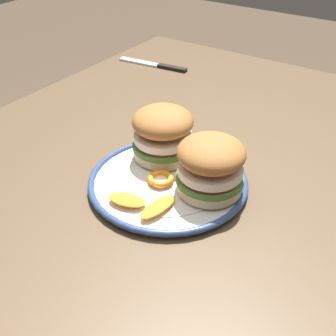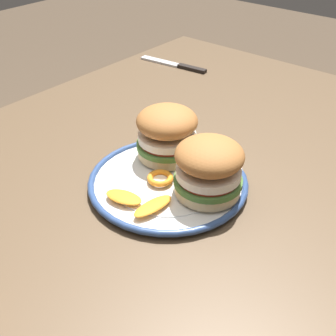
# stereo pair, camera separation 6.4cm
# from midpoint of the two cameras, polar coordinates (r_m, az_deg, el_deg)

# --- Properties ---
(dining_table) EXTENTS (1.32, 0.95, 0.77)m
(dining_table) POSITION_cam_midpoint_polar(r_m,az_deg,el_deg) (0.90, 1.79, -5.25)
(dining_table) COLOR brown
(dining_table) RESTS_ON ground
(dinner_plate) EXTENTS (0.29, 0.29, 0.02)m
(dinner_plate) POSITION_cam_midpoint_polar(r_m,az_deg,el_deg) (0.78, 2.35, -1.91)
(dinner_plate) COLOR white
(dinner_plate) RESTS_ON dining_table
(sandwich_half_left) EXTENTS (0.15, 0.15, 0.10)m
(sandwich_half_left) POSITION_cam_midpoint_polar(r_m,az_deg,el_deg) (0.82, 2.14, 4.70)
(sandwich_half_left) COLOR beige
(sandwich_half_left) RESTS_ON dinner_plate
(sandwich_half_right) EXTENTS (0.14, 0.14, 0.10)m
(sandwich_half_right) POSITION_cam_midpoint_polar(r_m,az_deg,el_deg) (0.73, 7.95, 0.05)
(sandwich_half_right) COLOR beige
(sandwich_half_right) RESTS_ON dinner_plate
(orange_peel_curled) EXTENTS (0.06, 0.06, 0.01)m
(orange_peel_curled) POSITION_cam_midpoint_polar(r_m,az_deg,el_deg) (0.77, 1.35, -1.42)
(orange_peel_curled) COLOR orange
(orange_peel_curled) RESTS_ON dinner_plate
(orange_peel_strip_long) EXTENTS (0.08, 0.04, 0.01)m
(orange_peel_strip_long) POSITION_cam_midpoint_polar(r_m,az_deg,el_deg) (0.71, 0.60, -5.11)
(orange_peel_strip_long) COLOR orange
(orange_peel_strip_long) RESTS_ON dinner_plate
(orange_peel_strip_short) EXTENTS (0.05, 0.07, 0.01)m
(orange_peel_strip_short) POSITION_cam_midpoint_polar(r_m,az_deg,el_deg) (0.73, -3.36, -3.94)
(orange_peel_strip_short) COLOR orange
(orange_peel_strip_short) RESTS_ON dinner_plate
(table_knife) EXTENTS (0.04, 0.22, 0.01)m
(table_knife) POSITION_cam_midpoint_polar(r_m,az_deg,el_deg) (1.30, 2.71, 13.33)
(table_knife) COLOR silver
(table_knife) RESTS_ON dining_table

